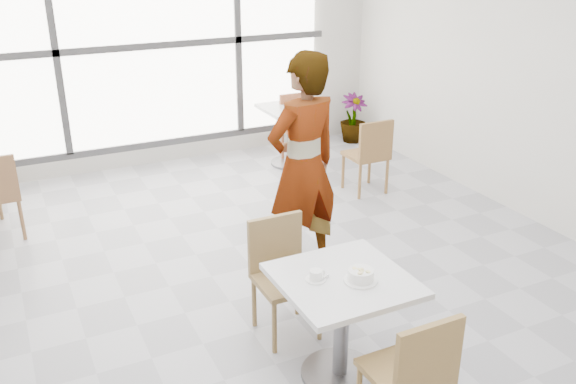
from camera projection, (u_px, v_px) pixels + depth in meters
name	position (u px, v px, depth m)	size (l,w,h in m)	color
floor	(272.00, 291.00, 5.11)	(7.00, 7.00, 0.00)	#9E9EA5
wall_back	(150.00, 45.00, 7.44)	(6.00, 6.00, 0.00)	silver
wall_right	(563.00, 77.00, 5.74)	(7.00, 7.00, 0.00)	silver
window	(152.00, 46.00, 7.38)	(4.60, 0.07, 2.52)	white
main_table	(342.00, 309.00, 3.93)	(0.80, 0.80, 0.75)	silver
chair_near	(414.00, 370.00, 3.41)	(0.42, 0.42, 0.87)	olive
chair_far	(281.00, 268.00, 4.46)	(0.42, 0.42, 0.87)	olive
oatmeal_bowl	(361.00, 275.00, 3.79)	(0.21, 0.21, 0.10)	white
coffee_cup	(316.00, 276.00, 3.81)	(0.16, 0.13, 0.07)	white
person	(303.00, 166.00, 5.09)	(0.70, 0.46, 1.91)	black
bg_table_right	(291.00, 127.00, 7.76)	(0.70, 0.70, 0.75)	silver
bg_chair_right_near	(370.00, 151.00, 6.85)	(0.42, 0.42, 0.87)	olive
bg_chair_right_far	(299.00, 124.00, 7.86)	(0.42, 0.42, 0.87)	#A25836
plant_right	(353.00, 118.00, 8.68)	(0.38, 0.38, 0.68)	#467734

